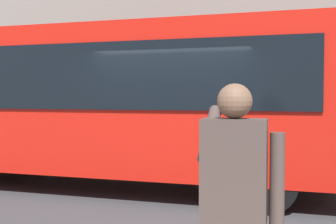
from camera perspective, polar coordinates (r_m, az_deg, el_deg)
The scene contains 3 objects.
ground_plane at distance 7.23m, azimuth 1.69°, elevation -11.91°, with size 60.00×60.00×0.00m, color #38383A.
red_bus at distance 8.03m, azimuth -8.17°, elevation 1.61°, with size 9.05×2.54×3.08m.
pedestrian_photographer at distance 2.63m, azimuth 9.38°, elevation -11.62°, with size 0.53×0.52×1.70m.
Camera 1 is at (-1.75, 6.79, 1.77)m, focal length 43.32 mm.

